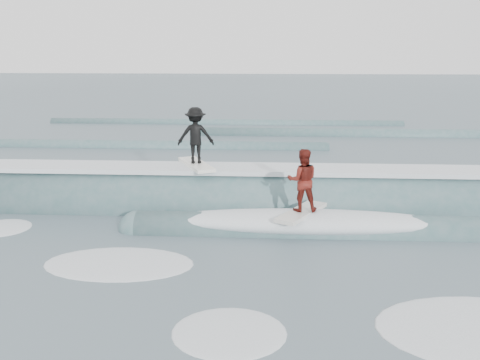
{
  "coord_description": "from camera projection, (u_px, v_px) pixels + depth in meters",
  "views": [
    {
      "loc": [
        0.85,
        -11.02,
        4.84
      ],
      "look_at": [
        0.0,
        3.61,
        1.1
      ],
      "focal_mm": 40.0,
      "sensor_mm": 36.0,
      "label": 1
    }
  ],
  "objects": [
    {
      "name": "ground",
      "position": [
        231.0,
        268.0,
        11.91
      ],
      "size": [
        160.0,
        160.0,
        0.0
      ],
      "primitive_type": "plane",
      "color": "#394A53",
      "rests_on": "ground"
    },
    {
      "name": "breaking_wave",
      "position": [
        249.0,
        208.0,
        16.08
      ],
      "size": [
        21.5,
        3.97,
        2.38
      ],
      "color": "#395E61",
      "rests_on": "ground"
    },
    {
      "name": "surfer_black",
      "position": [
        196.0,
        138.0,
        15.92
      ],
      "size": [
        1.37,
        2.04,
        1.78
      ],
      "color": "white",
      "rests_on": "ground"
    },
    {
      "name": "surfer_red",
      "position": [
        302.0,
        184.0,
        13.81
      ],
      "size": [
        1.47,
        2.01,
        1.74
      ],
      "color": "silver",
      "rests_on": "ground"
    },
    {
      "name": "whitewater",
      "position": [
        327.0,
        300.0,
        10.4
      ],
      "size": [
        16.09,
        8.61,
        0.1
      ],
      "color": "white",
      "rests_on": "ground"
    },
    {
      "name": "far_swells",
      "position": [
        262.0,
        136.0,
        28.96
      ],
      "size": [
        37.07,
        8.65,
        0.8
      ],
      "color": "#395E61",
      "rests_on": "ground"
    }
  ]
}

